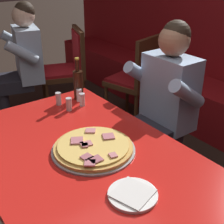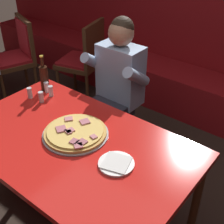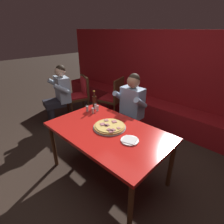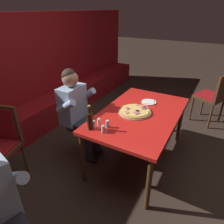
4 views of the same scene
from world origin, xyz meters
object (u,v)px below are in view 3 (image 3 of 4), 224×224
beer_bottle (95,102)px  shaker_oregano (95,107)px  shaker_parmesan (87,109)px  pizza (110,126)px  dining_chair_by_booth (80,93)px  dining_chair_far_right (114,96)px  main_dining_table (108,135)px  diner_seated_blue_shirt (129,108)px  shaker_black_pepper (98,109)px  diner_standing_companion (59,93)px  plate_white_paper (130,140)px  shaker_red_pepper_flakes (93,111)px

beer_bottle → shaker_oregano: size_ratio=3.40×
shaker_oregano → shaker_parmesan: (-0.03, -0.14, 0.00)m
pizza → dining_chair_by_booth: (-1.73, 0.81, -0.18)m
dining_chair_far_right → dining_chair_by_booth: dining_chair_by_booth is taller
main_dining_table → shaker_oregano: (-0.59, 0.32, 0.11)m
diner_seated_blue_shirt → dining_chair_far_right: diner_seated_blue_shirt is taller
dining_chair_by_booth → shaker_parmesan: bearing=-31.5°
dining_chair_far_right → diner_seated_blue_shirt: bearing=-32.4°
main_dining_table → pizza: size_ratio=3.62×
shaker_black_pepper → pizza: bearing=-25.7°
main_dining_table → diner_standing_companion: size_ratio=1.22×
shaker_parmesan → dining_chair_by_booth: dining_chair_by_booth is taller
plate_white_paper → dining_chair_by_booth: bearing=157.7°
shaker_black_pepper → dining_chair_by_booth: 1.37m
shaker_red_pepper_flakes → dining_chair_by_booth: (-1.24, 0.68, -0.20)m
shaker_parmesan → shaker_red_pepper_flakes: 0.12m
shaker_black_pepper → shaker_red_pepper_flakes: same height
beer_bottle → diner_standing_companion: bearing=178.7°
pizza → shaker_parmesan: 0.61m
main_dining_table → plate_white_paper: bearing=0.9°
pizza → dining_chair_by_booth: bearing=154.9°
dining_chair_far_right → shaker_red_pepper_flakes: bearing=-61.4°
dining_chair_by_booth → shaker_black_pepper: bearing=-24.9°
shaker_black_pepper → shaker_red_pepper_flakes: size_ratio=1.00×
pizza → dining_chair_far_right: size_ratio=0.45×
main_dining_table → beer_bottle: (-0.63, 0.34, 0.18)m
shaker_oregano → shaker_black_pepper: same height
shaker_oregano → dining_chair_by_booth: size_ratio=0.09×
shaker_oregano → dining_chair_by_booth: 1.30m
shaker_black_pepper → diner_seated_blue_shirt: bearing=64.1°
shaker_oregano → diner_standing_companion: 1.20m
beer_bottle → shaker_black_pepper: size_ratio=3.40×
pizza → diner_standing_companion: bearing=170.2°
main_dining_table → diner_standing_companion: bearing=168.5°
shaker_black_pepper → shaker_red_pepper_flakes: bearing=-83.7°
plate_white_paper → main_dining_table: bearing=-179.1°
plate_white_paper → shaker_red_pepper_flakes: 0.88m
shaker_parmesan → diner_seated_blue_shirt: bearing=60.7°
main_dining_table → shaker_parmesan: shaker_parmesan is taller
plate_white_paper → shaker_parmesan: size_ratio=2.44×
pizza → shaker_red_pepper_flakes: bearing=164.7°
plate_white_paper → diner_standing_companion: bearing=170.5°
main_dining_table → beer_bottle: beer_bottle is taller
main_dining_table → plate_white_paper: size_ratio=7.41×
diner_seated_blue_shirt → pizza: bearing=-70.5°
pizza → plate_white_paper: size_ratio=2.04×
beer_bottle → dining_chair_by_booth: bearing=154.6°
beer_bottle → shaker_oregano: beer_bottle is taller
diner_seated_blue_shirt → main_dining_table: bearing=-70.3°
shaker_red_pepper_flakes → diner_standing_companion: diner_standing_companion is taller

